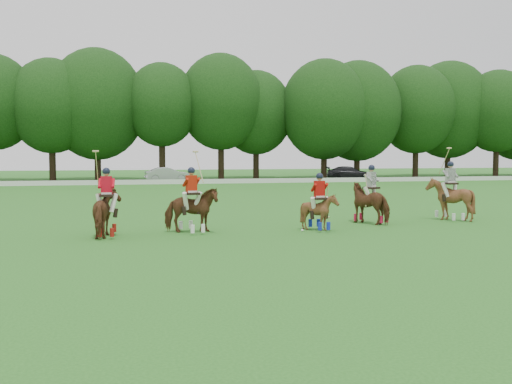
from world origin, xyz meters
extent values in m
plane|color=#23601B|center=(0.00, 0.00, 0.00)|extent=(180.00, 180.00, 0.00)
cylinder|color=black|center=(-11.63, 48.49, 2.32)|extent=(0.70, 0.70, 4.64)
ellipsoid|color=black|center=(-11.63, 48.49, 7.95)|extent=(8.80, 8.80, 10.13)
cylinder|color=black|center=(-6.99, 49.52, 2.16)|extent=(0.70, 0.70, 4.31)
ellipsoid|color=black|center=(-6.99, 49.52, 8.31)|extent=(10.67, 10.67, 12.27)
cylinder|color=black|center=(-0.04, 48.00, 2.62)|extent=(0.70, 0.70, 5.24)
ellipsoid|color=black|center=(-0.04, 48.00, 8.26)|extent=(8.06, 8.06, 9.26)
cylinder|color=black|center=(6.63, 48.24, 2.59)|extent=(0.70, 0.70, 5.19)
ellipsoid|color=black|center=(6.63, 48.24, 8.75)|extent=(9.50, 9.50, 10.92)
cylinder|color=black|center=(11.06, 49.62, 2.24)|extent=(0.70, 0.70, 4.48)
ellipsoid|color=black|center=(11.06, 49.62, 7.71)|extent=(8.60, 8.60, 9.89)
cylinder|color=black|center=(18.54, 46.82, 2.11)|extent=(0.70, 0.70, 4.21)
ellipsoid|color=black|center=(18.54, 46.82, 8.00)|extent=(10.11, 10.11, 11.63)
cylinder|color=black|center=(23.25, 48.17, 2.03)|extent=(0.70, 0.70, 4.07)
ellipsoid|color=black|center=(23.25, 48.17, 7.99)|extent=(10.46, 10.46, 12.03)
cylinder|color=black|center=(31.16, 48.38, 2.40)|extent=(0.70, 0.70, 4.79)
ellipsoid|color=black|center=(31.16, 48.38, 8.35)|extent=(9.47, 9.47, 10.89)
cylinder|color=black|center=(36.59, 49.92, 2.22)|extent=(0.70, 0.70, 4.44)
ellipsoid|color=black|center=(36.59, 49.92, 8.51)|extent=(10.84, 10.84, 12.47)
cylinder|color=black|center=(41.42, 46.74, 2.43)|extent=(0.70, 0.70, 4.86)
ellipsoid|color=black|center=(41.42, 46.74, 8.21)|extent=(8.94, 8.94, 10.28)
cube|color=white|center=(0.00, 38.00, 0.22)|extent=(120.00, 0.10, 0.44)
imported|color=#A7A7AC|center=(0.07, 42.50, 0.74)|extent=(4.63, 1.94, 1.49)
imported|color=black|center=(19.95, 42.50, 0.74)|extent=(5.51, 3.53, 1.48)
imported|color=#502A15|center=(-5.11, 3.74, 0.81)|extent=(0.97, 1.95, 1.61)
cube|color=black|center=(-5.11, 3.74, 1.40)|extent=(0.47, 0.58, 0.08)
cylinder|color=tan|center=(-5.41, 3.76, 2.32)|extent=(0.07, 0.77, 1.08)
imported|color=#502A15|center=(-2.23, 4.03, 0.80)|extent=(1.88, 1.71, 1.61)
cube|color=black|center=(-2.23, 4.03, 1.40)|extent=(0.56, 0.65, 0.08)
cylinder|color=tan|center=(-1.94, 4.10, 2.32)|extent=(0.21, 0.76, 1.08)
imported|color=#502A15|center=(2.36, 3.57, 0.68)|extent=(1.12, 1.25, 1.36)
cube|color=black|center=(2.36, 3.57, 1.17)|extent=(0.45, 0.57, 0.08)
cylinder|color=tan|center=(2.66, 3.58, 1.09)|extent=(0.03, 0.21, 1.29)
imported|color=#502A15|center=(5.13, 5.14, 0.82)|extent=(1.79, 2.12, 1.65)
cube|color=black|center=(5.13, 5.14, 1.43)|extent=(0.67, 0.71, 0.08)
cylinder|color=tan|center=(4.88, 4.98, 1.35)|extent=(0.14, 0.19, 1.29)
imported|color=#502A15|center=(8.80, 5.35, 0.90)|extent=(1.46, 1.64, 1.79)
cube|color=black|center=(8.80, 5.35, 1.56)|extent=(0.45, 0.57, 0.08)
cylinder|color=tan|center=(8.50, 5.36, 2.48)|extent=(0.04, 0.77, 1.08)
sphere|color=white|center=(1.67, 3.41, 0.04)|extent=(0.09, 0.09, 0.09)
camera|label=1|loc=(-4.69, -15.92, 2.75)|focal=40.00mm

